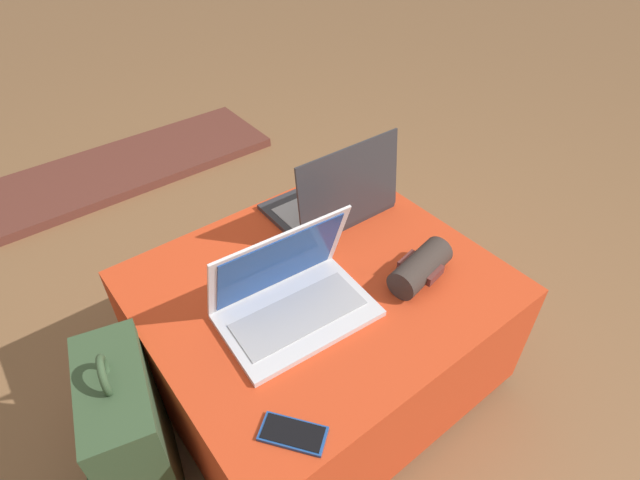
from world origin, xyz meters
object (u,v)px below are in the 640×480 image
Objects in this scene: laptop_near at (291,296)px; wrist_brace at (420,268)px; laptop_far at (334,199)px; cell_phone at (293,434)px; backpack at (133,442)px.

laptop_near reaches higher than wrist_brace.
laptop_far is 0.76m from cell_phone.
cell_phone is 0.71× the size of wrist_brace.
wrist_brace is (0.54, 0.16, 0.04)m from cell_phone.
laptop_near is 2.65× the size of cell_phone.
laptop_far reaches higher than wrist_brace.
backpack is 2.67× the size of wrist_brace.
laptop_far is at bearing 7.89° from cell_phone.
backpack reaches higher than wrist_brace.
backpack is (-0.80, -0.21, -0.26)m from laptop_far.
laptop_far reaches higher than laptop_near.
backpack is at bearing 15.89° from laptop_far.
laptop_near is 0.42m from laptop_far.
cell_phone is (-0.54, -0.53, -0.05)m from laptop_far.
wrist_brace is (-0.00, -0.37, -0.01)m from laptop_far.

